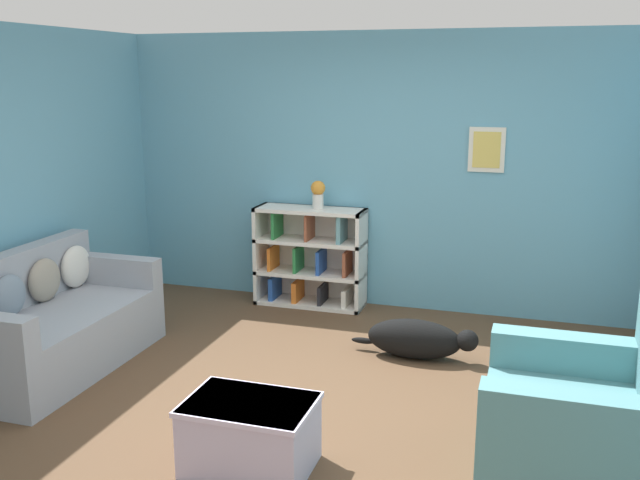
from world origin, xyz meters
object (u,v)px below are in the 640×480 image
Objects in this scene: dog at (417,339)px; bookshelf at (311,258)px; couch at (50,325)px; vase at (318,193)px; coffee_table at (249,433)px; recliner_chair at (590,419)px.

bookshelf is at bearing 139.42° from dog.
couch reaches higher than dog.
vase reaches higher than bookshelf.
coffee_table is (2.03, -0.89, -0.12)m from couch.
bookshelf is 3.95× the size of vase.
recliner_chair reaches higher than dog.
recliner_chair reaches higher than couch.
couch reaches higher than coffee_table.
bookshelf is 3.03m from coffee_table.
couch is 2.85m from dog.
coffee_table is at bearing -23.62° from couch.
vase reaches higher than dog.
vase is at bearing 53.65° from couch.
bookshelf reaches higher than couch.
couch is 2.52m from bookshelf.
recliner_chair is at bearing 13.30° from coffee_table.
couch is 2.36× the size of coffee_table.
bookshelf is at bearing 133.98° from recliner_chair.
recliner_chair is at bearing -46.02° from bookshelf.
bookshelf is (1.43, 2.07, 0.13)m from couch.
recliner_chair is at bearing -46.71° from vase.
couch is 1.67× the size of dog.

